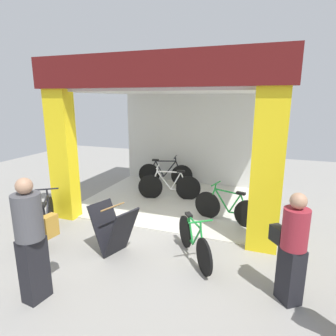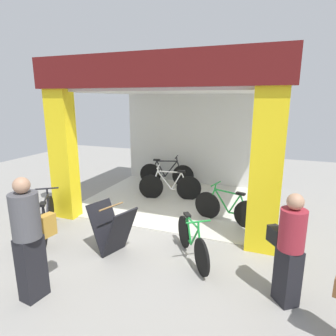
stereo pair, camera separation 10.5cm
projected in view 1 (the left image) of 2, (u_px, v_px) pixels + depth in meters
ground_plane at (153, 230)px, 6.11m from camera, size 17.87×17.87×0.00m
shop_facade at (180, 132)px, 7.34m from camera, size 5.13×4.08×3.56m
bicycle_inside_0 at (165, 174)px, 9.20m from camera, size 1.73×0.48×0.96m
bicycle_inside_1 at (227, 208)px, 6.39m from camera, size 1.57×0.53×0.89m
bicycle_inside_2 at (169, 186)px, 7.90m from camera, size 1.68×0.54×0.95m
bicycle_parked_0 at (47, 219)px, 5.75m from camera, size 1.01×1.40×0.93m
bicycle_parked_1 at (194, 241)px, 4.96m from camera, size 0.91×1.26×0.83m
sandwich_board_sign at (114, 230)px, 5.12m from camera, size 0.92×0.75×0.91m
pedestrian_0 at (292, 247)px, 3.82m from camera, size 0.55×0.63×1.57m
pedestrian_2 at (32, 238)px, 3.83m from camera, size 0.42×0.64×1.76m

